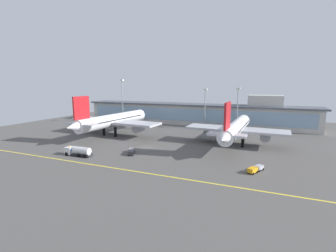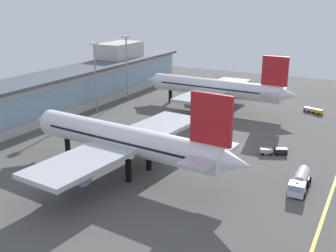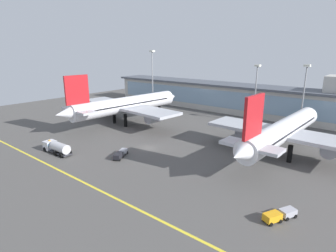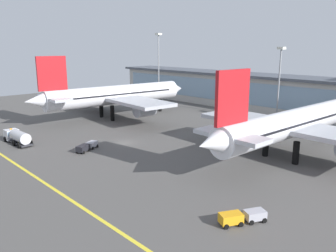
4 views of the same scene
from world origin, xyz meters
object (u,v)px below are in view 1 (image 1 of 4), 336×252
Objects in this scene: fuel_tanker_truck at (78,151)px; apron_light_mast_centre at (122,95)px; baggage_tug_near at (255,169)px; apron_light_mast_east at (205,102)px; airliner_near_right at (236,128)px; service_truck_far at (131,151)px; apron_light_mast_west at (238,102)px; airliner_near_left at (114,120)px.

apron_light_mast_centre is at bearing -71.34° from fuel_tanker_truck.
apron_light_mast_east reaches higher than baggage_tug_near.
airliner_near_right is at bearing -144.34° from fuel_tanker_truck.
apron_light_mast_east reaches higher than service_truck_far.
apron_light_mast_west is (-11.58, 55.83, 12.77)m from baggage_tug_near.
apron_light_mast_east is (24.41, 62.34, 11.76)m from fuel_tanker_truck.
airliner_near_right is 2.44× the size of apron_light_mast_east.
apron_light_mast_centre is (-14.42, 29.38, 9.48)m from airliner_near_left.
airliner_near_right is at bearing 104.54° from service_truck_far.
apron_light_mast_west is at bearing -51.73° from airliner_near_left.
airliner_near_right is 5.27× the size of fuel_tanker_truck.
apron_light_mast_west is at bearing -141.81° from baggage_tug_near.
service_truck_far is 65.17m from apron_light_mast_centre.
apron_light_mast_west is 1.03× the size of apron_light_mast_east.
apron_light_mast_east is (46.66, 2.53, -2.62)m from apron_light_mast_centre.
service_truck_far is 61.24m from apron_light_mast_west.
airliner_near_left is 8.71× the size of baggage_tug_near.
apron_light_mast_west is at bearing -0.82° from apron_light_mast_east.
baggage_tug_near is at bearing -107.25° from airliner_near_left.
baggage_tug_near is (51.71, 6.29, -0.72)m from fuel_tanker_truck.
airliner_near_right is at bearing -136.09° from baggage_tug_near.
airliner_near_left reaches higher than baggage_tug_near.
apron_light_mast_east is at bearing 3.11° from apron_light_mast_centre.
apron_light_mast_west is (47.97, 31.69, 7.16)m from airliner_near_left.
airliner_near_right is at bearing -83.79° from apron_light_mast_west.
baggage_tug_near is at bearing -64.03° from apron_light_mast_east.
airliner_near_left is 2.51× the size of apron_light_mast_east.
baggage_tug_near is at bearing -160.58° from airliner_near_right.
apron_light_mast_west reaches higher than service_truck_far.
fuel_tanker_truck is 1.60× the size of baggage_tug_near.
service_truck_far is (14.36, 8.05, -0.72)m from fuel_tanker_truck.
fuel_tanker_truck reaches higher than service_truck_far.
airliner_near_left is 8.70× the size of service_truck_far.
fuel_tanker_truck is at bearing -87.08° from service_truck_far.
apron_light_mast_east is (-15.73, 0.23, -0.30)m from apron_light_mast_west.
baggage_tug_near and service_truck_far have the same top height.
airliner_near_right is 2.37× the size of apron_light_mast_west.
airliner_near_right is 71.44m from apron_light_mast_centre.
apron_light_mast_centre reaches higher than airliner_near_right.
apron_light_mast_centre reaches higher than apron_light_mast_east.
apron_light_mast_centre reaches higher than airliner_near_left.
apron_light_mast_west reaches higher than airliner_near_left.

